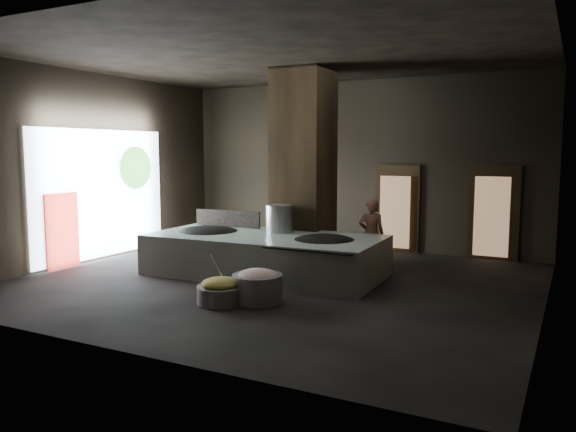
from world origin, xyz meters
The scene contains 28 objects.
floor centered at (0.00, 0.00, -0.05)m, with size 10.00×9.00×0.10m, color black.
ceiling centered at (0.00, 0.00, 4.55)m, with size 10.00×9.00×0.10m, color black.
back_wall centered at (0.00, 4.55, 2.25)m, with size 10.00×0.10×4.50m, color black.
front_wall centered at (0.00, -4.55, 2.25)m, with size 10.00×0.10×4.50m, color black.
left_wall centered at (-5.05, 0.00, 2.25)m, with size 0.10×9.00×4.50m, color black.
right_wall centered at (5.05, 0.00, 2.25)m, with size 0.10×9.00×4.50m, color black.
pillar centered at (-0.30, 1.90, 2.25)m, with size 1.20×1.20×4.50m, color black.
hearth_platform centered at (-0.48, 0.41, 0.43)m, with size 4.92×2.35×0.86m, color silver.
platform_cap centered at (-0.48, 0.41, 0.82)m, with size 4.82×2.31×0.03m, color black.
wok_left centered at (-1.93, 0.36, 0.75)m, with size 1.55×1.55×0.43m, color black.
wok_left_rim centered at (-1.93, 0.36, 0.82)m, with size 1.58×1.58×0.05m, color black.
wok_right centered at (0.87, 0.46, 0.75)m, with size 1.44×1.44×0.41m, color black.
wok_right_rim centered at (0.87, 0.46, 0.82)m, with size 1.48×1.48×0.05m, color black.
stock_pot centered at (-0.43, 0.96, 1.13)m, with size 0.60×0.60×0.64m, color #AAAEB2.
splash_guard centered at (-1.93, 1.16, 1.03)m, with size 1.71×0.06×0.43m, color black.
cook centered at (1.33, 2.02, 0.78)m, with size 0.57×0.37×1.57m, color brown.
veg_basin centered at (-0.04, -1.92, 0.15)m, with size 0.84×0.84×0.31m, color gray.
veg_fill centered at (-0.04, -1.92, 0.35)m, with size 0.69×0.69×0.21m, color olive.
ladle centered at (-0.19, -1.77, 0.55)m, with size 0.02×0.02×0.66m, color #AAAEB2.
meat_basin centered at (0.48, -1.55, 0.24)m, with size 0.89×0.89×0.49m, color gray.
meat_fill centered at (0.48, -1.55, 0.45)m, with size 0.74×0.74×0.28m, color tan.
doorway_near centered at (1.20, 4.45, 1.10)m, with size 1.18×0.08×2.38m, color black.
doorway_near_glow centered at (1.17, 4.33, 1.05)m, with size 0.79×0.04×1.88m, color #8C6647.
doorway_far centered at (3.60, 4.45, 1.10)m, with size 1.18×0.08×2.38m, color black.
doorway_far_glow centered at (3.55, 4.41, 1.05)m, with size 0.82×0.04×1.94m, color #8C6647.
left_opening centered at (-4.95, 0.20, 1.60)m, with size 0.04×4.20×3.10m, color white.
pavilion_sliver centered at (-4.88, -1.10, 0.85)m, with size 0.05×0.90×1.70m, color maroon.
tree_silhouette centered at (-4.85, 1.30, 2.20)m, with size 0.28×1.10×1.10m, color #194714.
Camera 1 is at (5.38, -9.84, 2.64)m, focal length 35.00 mm.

